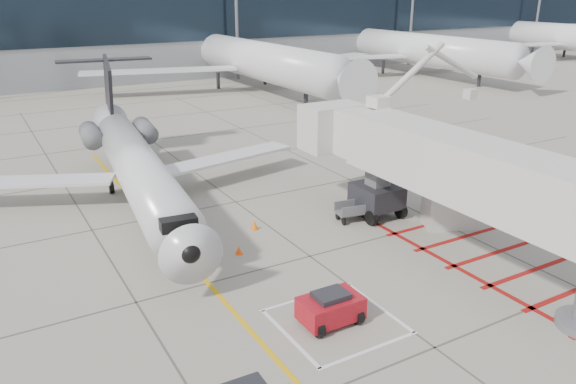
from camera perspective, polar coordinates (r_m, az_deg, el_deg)
ground_plane at (r=22.93m, az=7.64°, el=-10.37°), size 260.00×260.00×0.00m
regional_jet at (r=29.86m, az=-14.56°, el=3.80°), size 24.16×29.06×7.04m
jet_bridge at (r=25.34m, az=17.53°, el=1.05°), size 8.82×18.53×7.40m
pushback_tug at (r=20.81m, az=4.35°, el=-11.56°), size 2.25×1.41×1.31m
baggage_cart at (r=29.60m, az=6.53°, el=-1.97°), size 1.79×1.30×1.03m
ground_power_unit at (r=29.80m, az=16.22°, el=-1.43°), size 3.03×2.50×2.08m
cone_nose at (r=25.99m, az=-5.01°, el=-5.87°), size 0.31×0.31×0.44m
cone_side at (r=28.49m, az=-3.42°, el=-3.34°), size 0.36×0.36×0.51m
terminal_building at (r=88.47m, az=-15.97°, el=16.35°), size 180.00×28.00×14.00m
terminal_glass_band at (r=74.93m, az=-13.16°, el=16.82°), size 180.00×0.10×6.00m
bg_aircraft_c at (r=68.66m, az=-4.01°, el=15.72°), size 38.67×42.97×12.89m
bg_aircraft_d at (r=83.03m, az=12.58°, el=15.97°), size 38.00×42.23×12.67m
bg_aircraft_e at (r=109.17m, az=26.68°, el=15.37°), size 39.23×43.59×13.08m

